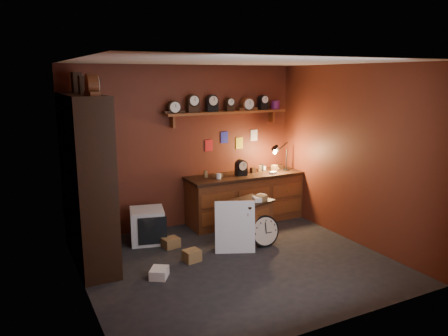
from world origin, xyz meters
TOP-DOWN VIEW (x-y plane):
  - floor at (0.00, 0.00)m, footprint 4.00×4.00m
  - room_shell at (0.04, 0.11)m, footprint 4.02×3.62m
  - shelving_unit at (-1.79, 0.98)m, footprint 0.47×1.60m
  - workbench at (0.98, 1.47)m, footprint 2.11×0.66m
  - low_cabinet at (0.57, 0.59)m, footprint 0.70×0.64m
  - big_round_clock at (0.66, 0.33)m, footprint 0.48×0.16m
  - white_panel at (0.16, 0.35)m, footprint 0.60×0.38m
  - mini_fridge at (-0.86, 1.30)m, footprint 0.61×0.62m
  - floor_box_a at (-0.62, 0.93)m, footprint 0.27×0.24m
  - floor_box_b at (-1.10, 0.04)m, footprint 0.31×0.32m
  - floor_box_c at (-0.53, 0.31)m, footprint 0.25×0.22m

SIDE VIEW (x-z plane):
  - floor at x=0.00m, z-range 0.00..0.00m
  - white_panel at x=0.16m, z-range -0.38..0.38m
  - floor_box_b at x=-1.10m, z-range 0.00..0.12m
  - floor_box_a at x=-0.62m, z-range 0.00..0.15m
  - floor_box_c at x=-0.53m, z-range 0.00..0.17m
  - big_round_clock at x=0.66m, z-range -0.01..0.48m
  - mini_fridge at x=-0.86m, z-range 0.00..0.52m
  - low_cabinet at x=0.57m, z-range -0.01..0.74m
  - workbench at x=0.98m, z-range -0.21..1.15m
  - shelving_unit at x=-1.79m, z-range -0.03..2.54m
  - room_shell at x=0.04m, z-range 0.37..3.08m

